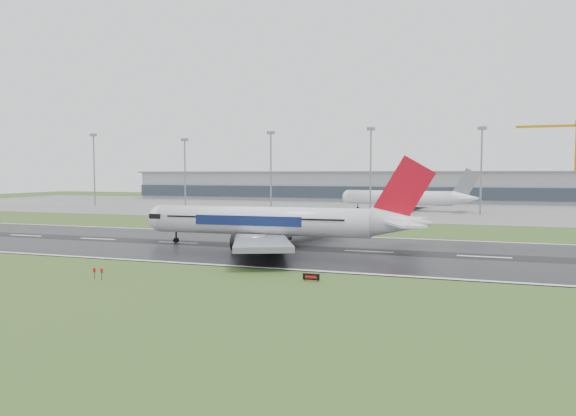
% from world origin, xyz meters
% --- Properties ---
extents(ground, '(520.00, 520.00, 0.00)m').
position_xyz_m(ground, '(0.00, 0.00, 0.00)').
color(ground, '#31501D').
rests_on(ground, ground).
extents(runway, '(400.00, 45.00, 0.10)m').
position_xyz_m(runway, '(0.00, 0.00, 0.05)').
color(runway, black).
rests_on(runway, ground).
extents(apron, '(400.00, 130.00, 0.08)m').
position_xyz_m(apron, '(0.00, 125.00, 0.04)').
color(apron, slate).
rests_on(apron, ground).
extents(terminal, '(240.00, 36.00, 15.00)m').
position_xyz_m(terminal, '(0.00, 185.00, 7.50)').
color(terminal, gray).
rests_on(terminal, ground).
extents(main_airliner, '(59.48, 56.86, 16.92)m').
position_xyz_m(main_airliner, '(22.40, 0.87, 8.56)').
color(main_airliner, white).
rests_on(main_airliner, runway).
extents(parked_airliner, '(60.57, 57.37, 15.88)m').
position_xyz_m(parked_airliner, '(35.28, 112.88, 8.02)').
color(parked_airliner, white).
rests_on(parked_airliner, apron).
extents(tower_crane, '(41.94, 3.27, 41.59)m').
position_xyz_m(tower_crane, '(111.02, 200.00, 20.79)').
color(tower_crane, '#C88605').
rests_on(tower_crane, ground).
extents(runway_sign, '(2.29, 0.82, 1.04)m').
position_xyz_m(runway_sign, '(37.02, -28.83, 0.52)').
color(runway_sign, black).
rests_on(runway_sign, ground).
extents(floodmast_0, '(0.64, 0.64, 31.13)m').
position_xyz_m(floodmast_0, '(-99.97, 100.00, 15.57)').
color(floodmast_0, gray).
rests_on(floodmast_0, ground).
extents(floodmast_1, '(0.64, 0.64, 28.08)m').
position_xyz_m(floodmast_1, '(-54.24, 100.00, 14.04)').
color(floodmast_1, gray).
rests_on(floodmast_1, ground).
extents(floodmast_2, '(0.64, 0.64, 30.04)m').
position_xyz_m(floodmast_2, '(-15.79, 100.00, 15.02)').
color(floodmast_2, gray).
rests_on(floodmast_2, ground).
extents(floodmast_3, '(0.64, 0.64, 30.54)m').
position_xyz_m(floodmast_3, '(23.89, 100.00, 15.27)').
color(floodmast_3, gray).
rests_on(floodmast_3, ground).
extents(floodmast_4, '(0.64, 0.64, 29.72)m').
position_xyz_m(floodmast_4, '(62.72, 100.00, 14.86)').
color(floodmast_4, gray).
rests_on(floodmast_4, ground).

